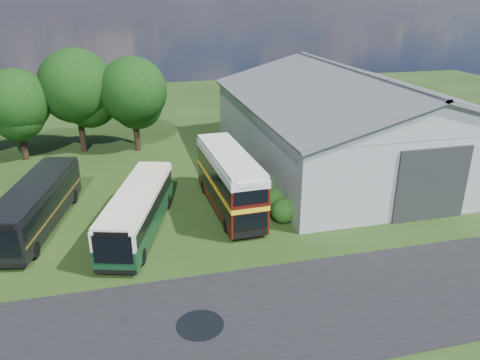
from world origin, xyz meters
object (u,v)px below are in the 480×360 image
object	(u,v)px
storage_shed	(350,116)
bus_dark_single	(37,205)
bus_maroon_double	(229,181)
bus_green_single	(138,210)

from	to	relation	value
storage_shed	bus_dark_single	size ratio (longest dim) A/B	2.24
storage_shed	bus_maroon_double	world-z (taller)	storage_shed
storage_shed	bus_maroon_double	distance (m)	14.53
bus_maroon_double	bus_green_single	bearing A→B (deg)	-165.16
bus_green_single	bus_maroon_double	distance (m)	6.58
storage_shed	bus_dark_single	bearing A→B (deg)	-164.41
bus_green_single	bus_dark_single	world-z (taller)	bus_dark_single
bus_green_single	bus_dark_single	bearing A→B (deg)	176.86
bus_maroon_double	bus_dark_single	world-z (taller)	bus_maroon_double
storage_shed	bus_dark_single	distance (m)	25.96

